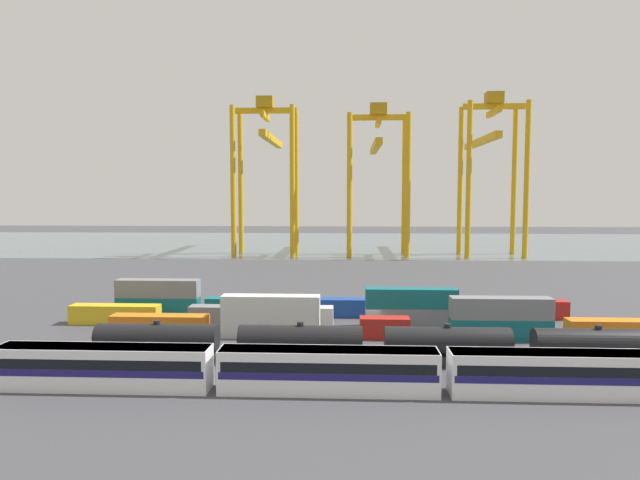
{
  "coord_description": "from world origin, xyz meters",
  "views": [
    {
      "loc": [
        -3.26,
        -71.43,
        17.39
      ],
      "look_at": [
        -8.3,
        32.33,
        9.21
      ],
      "focal_mm": 31.31,
      "sensor_mm": 36.0,
      "label": 1
    }
  ],
  "objects_px": {
    "passenger_train": "(328,369)",
    "shipping_container_9": "(115,314)",
    "freight_tank_row": "(373,345)",
    "shipping_container_14": "(158,306)",
    "shipping_container_4": "(500,329)",
    "gantry_crane_west": "(267,158)",
    "shipping_container_17": "(338,307)",
    "gantry_crane_central": "(377,163)",
    "gantry_crane_east": "(490,157)",
    "shipping_container_16": "(247,307)"
  },
  "relations": [
    {
      "from": "gantry_crane_east",
      "to": "gantry_crane_central",
      "type": "bearing_deg",
      "value": -179.55
    },
    {
      "from": "passenger_train",
      "to": "gantry_crane_central",
      "type": "relative_size",
      "value": 1.36
    },
    {
      "from": "freight_tank_row",
      "to": "shipping_container_17",
      "type": "xyz_separation_m",
      "value": [
        -4.02,
        22.72,
        -0.72
      ]
    },
    {
      "from": "shipping_container_14",
      "to": "gantry_crane_central",
      "type": "relative_size",
      "value": 0.27
    },
    {
      "from": "passenger_train",
      "to": "shipping_container_14",
      "type": "distance_m",
      "value": 40.86
    },
    {
      "from": "shipping_container_9",
      "to": "shipping_container_17",
      "type": "xyz_separation_m",
      "value": [
        30.34,
        6.11,
        0.0
      ]
    },
    {
      "from": "shipping_container_17",
      "to": "gantry_crane_central",
      "type": "xyz_separation_m",
      "value": [
        10.17,
        87.57,
        25.93
      ]
    },
    {
      "from": "gantry_crane_central",
      "to": "gantry_crane_east",
      "type": "relative_size",
      "value": 0.94
    },
    {
      "from": "freight_tank_row",
      "to": "shipping_container_14",
      "type": "xyz_separation_m",
      "value": [
        -30.48,
        22.72,
        -0.72
      ]
    },
    {
      "from": "shipping_container_17",
      "to": "gantry_crane_central",
      "type": "bearing_deg",
      "value": 83.37
    },
    {
      "from": "passenger_train",
      "to": "gantry_crane_central",
      "type": "distance_m",
      "value": 122.08
    },
    {
      "from": "freight_tank_row",
      "to": "shipping_container_14",
      "type": "distance_m",
      "value": 38.03
    },
    {
      "from": "gantry_crane_central",
      "to": "gantry_crane_east",
      "type": "bearing_deg",
      "value": 0.45
    },
    {
      "from": "shipping_container_14",
      "to": "shipping_container_17",
      "type": "relative_size",
      "value": 1.0
    },
    {
      "from": "passenger_train",
      "to": "shipping_container_9",
      "type": "height_order",
      "value": "passenger_train"
    },
    {
      "from": "freight_tank_row",
      "to": "gantry_crane_east",
      "type": "bearing_deg",
      "value": 70.51
    },
    {
      "from": "shipping_container_9",
      "to": "shipping_container_17",
      "type": "height_order",
      "value": "same"
    },
    {
      "from": "passenger_train",
      "to": "shipping_container_4",
      "type": "distance_m",
      "value": 27.92
    },
    {
      "from": "shipping_container_9",
      "to": "shipping_container_16",
      "type": "distance_m",
      "value": 18.17
    },
    {
      "from": "shipping_container_9",
      "to": "shipping_container_16",
      "type": "height_order",
      "value": "same"
    },
    {
      "from": "passenger_train",
      "to": "shipping_container_16",
      "type": "bearing_deg",
      "value": 112.26
    },
    {
      "from": "freight_tank_row",
      "to": "shipping_container_14",
      "type": "relative_size",
      "value": 4.83
    },
    {
      "from": "gantry_crane_east",
      "to": "shipping_container_17",
      "type": "bearing_deg",
      "value": -116.16
    },
    {
      "from": "shipping_container_9",
      "to": "gantry_crane_east",
      "type": "xyz_separation_m",
      "value": [
        73.49,
        93.94,
        27.55
      ]
    },
    {
      "from": "freight_tank_row",
      "to": "shipping_container_9",
      "type": "relative_size",
      "value": 4.83
    },
    {
      "from": "freight_tank_row",
      "to": "gantry_crane_central",
      "type": "relative_size",
      "value": 1.32
    },
    {
      "from": "shipping_container_17",
      "to": "freight_tank_row",
      "type": "bearing_deg",
      "value": -79.96
    },
    {
      "from": "freight_tank_row",
      "to": "gantry_crane_east",
      "type": "distance_m",
      "value": 120.31
    },
    {
      "from": "passenger_train",
      "to": "shipping_container_16",
      "type": "distance_m",
      "value": 33.97
    },
    {
      "from": "shipping_container_4",
      "to": "shipping_container_9",
      "type": "relative_size",
      "value": 1.0
    },
    {
      "from": "passenger_train",
      "to": "freight_tank_row",
      "type": "bearing_deg",
      "value": 63.27
    },
    {
      "from": "shipping_container_4",
      "to": "freight_tank_row",
      "type": "bearing_deg",
      "value": -146.46
    },
    {
      "from": "shipping_container_4",
      "to": "shipping_container_9",
      "type": "xyz_separation_m",
      "value": [
        -50.22,
        6.11,
        0.0
      ]
    },
    {
      "from": "passenger_train",
      "to": "shipping_container_16",
      "type": "xyz_separation_m",
      "value": [
        -12.87,
        31.43,
        -0.84
      ]
    },
    {
      "from": "passenger_train",
      "to": "freight_tank_row",
      "type": "distance_m",
      "value": 9.75
    },
    {
      "from": "freight_tank_row",
      "to": "shipping_container_17",
      "type": "bearing_deg",
      "value": 100.04
    },
    {
      "from": "freight_tank_row",
      "to": "gantry_crane_central",
      "type": "bearing_deg",
      "value": 86.81
    },
    {
      "from": "gantry_crane_west",
      "to": "shipping_container_17",
      "type": "bearing_deg",
      "value": -75.47
    },
    {
      "from": "shipping_container_4",
      "to": "shipping_container_16",
      "type": "bearing_deg",
      "value": 159.74
    },
    {
      "from": "gantry_crane_central",
      "to": "shipping_container_16",
      "type": "bearing_deg",
      "value": -104.96
    },
    {
      "from": "shipping_container_16",
      "to": "shipping_container_17",
      "type": "bearing_deg",
      "value": 0.0
    },
    {
      "from": "passenger_train",
      "to": "shipping_container_4",
      "type": "xyz_separation_m",
      "value": [
        20.24,
        19.22,
        -0.84
      ]
    },
    {
      "from": "gantry_crane_east",
      "to": "shipping_container_9",
      "type": "bearing_deg",
      "value": -128.04
    },
    {
      "from": "freight_tank_row",
      "to": "gantry_crane_west",
      "type": "height_order",
      "value": "gantry_crane_west"
    },
    {
      "from": "gantry_crane_west",
      "to": "shipping_container_16",
      "type": "bearing_deg",
      "value": -83.79
    },
    {
      "from": "freight_tank_row",
      "to": "gantry_crane_east",
      "type": "height_order",
      "value": "gantry_crane_east"
    },
    {
      "from": "passenger_train",
      "to": "gantry_crane_west",
      "type": "xyz_separation_m",
      "value": [
        -22.44,
        119.39,
        26.7
      ]
    },
    {
      "from": "shipping_container_4",
      "to": "gantry_crane_west",
      "type": "distance_m",
      "value": 112.32
    },
    {
      "from": "gantry_crane_west",
      "to": "gantry_crane_central",
      "type": "distance_m",
      "value": 33.02
    },
    {
      "from": "shipping_container_4",
      "to": "gantry_crane_central",
      "type": "relative_size",
      "value": 0.27
    }
  ]
}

